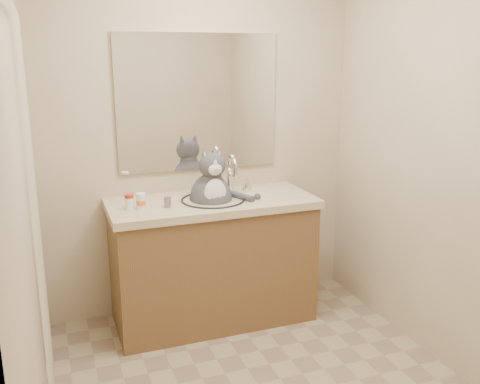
% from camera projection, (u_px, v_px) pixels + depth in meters
% --- Properties ---
extents(room, '(2.22, 2.52, 2.42)m').
position_uv_depth(room, '(272.00, 179.00, 2.51)').
color(room, gray).
rests_on(room, ground).
extents(vanity, '(1.34, 0.59, 1.12)m').
position_uv_depth(vanity, '(213.00, 258.00, 3.57)').
color(vanity, brown).
rests_on(vanity, ground).
extents(mirror, '(1.10, 0.02, 0.90)m').
position_uv_depth(mirror, '(199.00, 103.00, 3.56)').
color(mirror, white).
rests_on(mirror, room).
extents(shower_curtain, '(0.02, 1.30, 1.93)m').
position_uv_depth(shower_curtain, '(38.00, 232.00, 2.29)').
color(shower_curtain, '#C4B694').
rests_on(shower_curtain, ground).
extents(cat, '(0.39, 0.32, 0.56)m').
position_uv_depth(cat, '(212.00, 197.00, 3.46)').
color(cat, '#46464B').
rests_on(cat, vanity).
extents(pill_bottle_redcap, '(0.07, 0.07, 0.09)m').
position_uv_depth(pill_bottle_redcap, '(129.00, 202.00, 3.24)').
color(pill_bottle_redcap, white).
rests_on(pill_bottle_redcap, vanity).
extents(pill_bottle_orange, '(0.06, 0.06, 0.10)m').
position_uv_depth(pill_bottle_orange, '(141.00, 201.00, 3.25)').
color(pill_bottle_orange, white).
rests_on(pill_bottle_orange, vanity).
extents(grey_canister, '(0.06, 0.06, 0.07)m').
position_uv_depth(grey_canister, '(167.00, 202.00, 3.29)').
color(grey_canister, slate).
rests_on(grey_canister, vanity).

